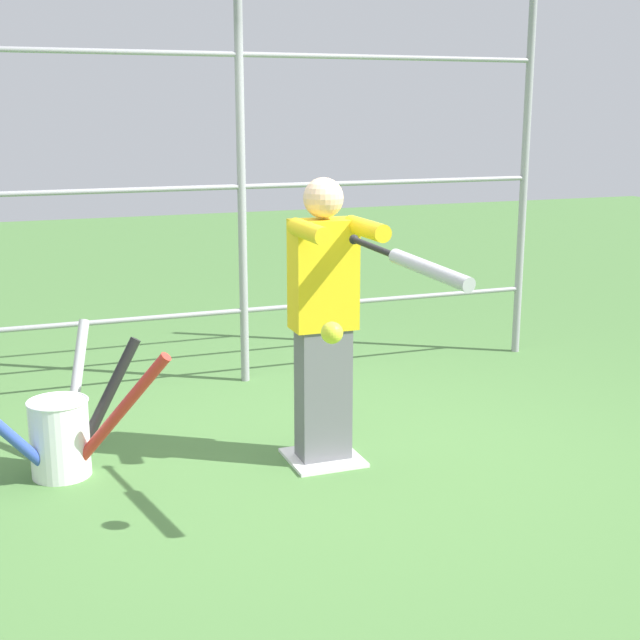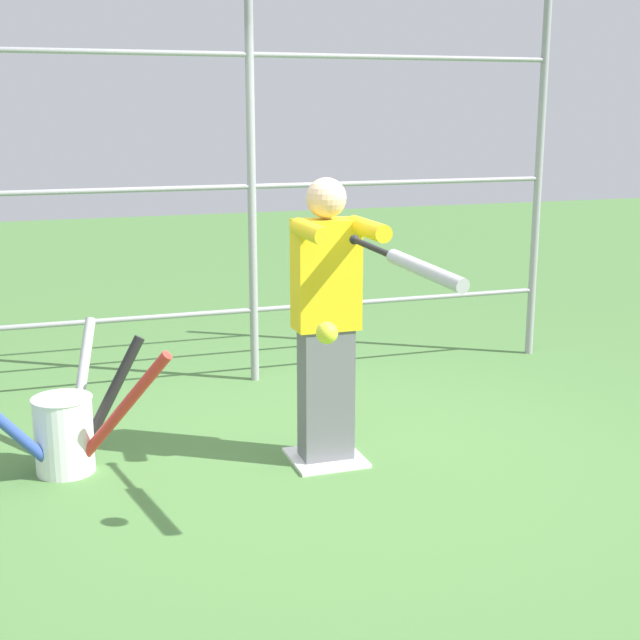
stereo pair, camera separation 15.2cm
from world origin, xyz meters
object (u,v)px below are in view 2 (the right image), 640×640
(batter, at_px, (327,313))
(bat_bucket, at_px, (67,428))
(softball_in_flight, at_px, (327,333))
(baseball_bat_swinging, at_px, (416,266))

(batter, distance_m, bat_bucket, 1.53)
(softball_in_flight, xyz_separation_m, bat_bucket, (1.05, -1.26, -0.75))
(baseball_bat_swinging, bearing_deg, bat_bucket, -40.81)
(batter, bearing_deg, bat_bucket, -12.10)
(batter, xyz_separation_m, baseball_bat_swinging, (-0.08, 0.96, 0.41))
(baseball_bat_swinging, xyz_separation_m, softball_in_flight, (0.41, 0.00, -0.26))
(softball_in_flight, bearing_deg, baseball_bat_swinging, -179.75)
(batter, xyz_separation_m, bat_bucket, (1.38, -0.29, -0.60))
(softball_in_flight, bearing_deg, bat_bucket, -50.23)
(baseball_bat_swinging, distance_m, bat_bucket, 2.17)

